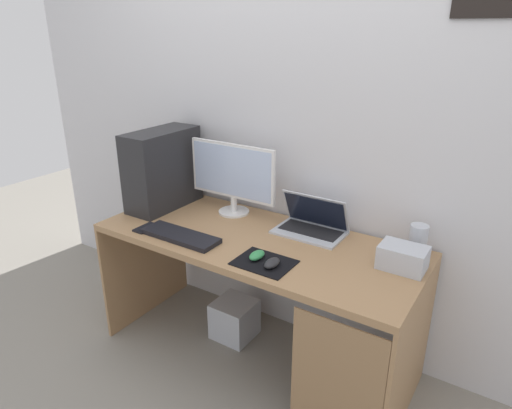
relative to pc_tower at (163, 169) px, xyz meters
The scene contains 14 objects.
ground_plane 1.18m from the pc_tower, ahead, with size 8.00×8.00×0.00m, color gray.
wall_back 0.84m from the pc_tower, 23.33° to the left, with size 4.00×0.05×2.60m.
desk 0.80m from the pc_tower, ahead, with size 1.65×0.68×0.72m.
pc_tower is the anchor object (origin of this frame).
monitor 0.42m from the pc_tower, 16.61° to the left, with size 0.54×0.17×0.40m.
laptop 0.92m from the pc_tower, ahead, with size 0.35×0.22×0.20m.
speaker 1.43m from the pc_tower, ahead, with size 0.08×0.08×0.15m, color #B7BCC6.
projector 1.41m from the pc_tower, ahead, with size 0.20×0.14×0.11m, color #B7BCC6.
keyboard 0.52m from the pc_tower, 37.30° to the right, with size 0.42×0.14×0.02m, color black.
mousepad 0.94m from the pc_tower, 17.73° to the right, with size 0.26×0.20×0.01m, color black.
mouse_left 0.89m from the pc_tower, 18.01° to the right, with size 0.06×0.10×0.03m, color #338C4C.
mouse_right 0.98m from the pc_tower, 17.68° to the right, with size 0.06×0.10×0.03m, color #232326.
cell_phone 0.40m from the pc_tower, 63.72° to the right, with size 0.07×0.13×0.01m, color black.
subwoofer 0.97m from the pc_tower, ahead, with size 0.22×0.22×0.22m, color #B7BCC6.
Camera 1 is at (1.12, -1.72, 1.71)m, focal length 31.67 mm.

